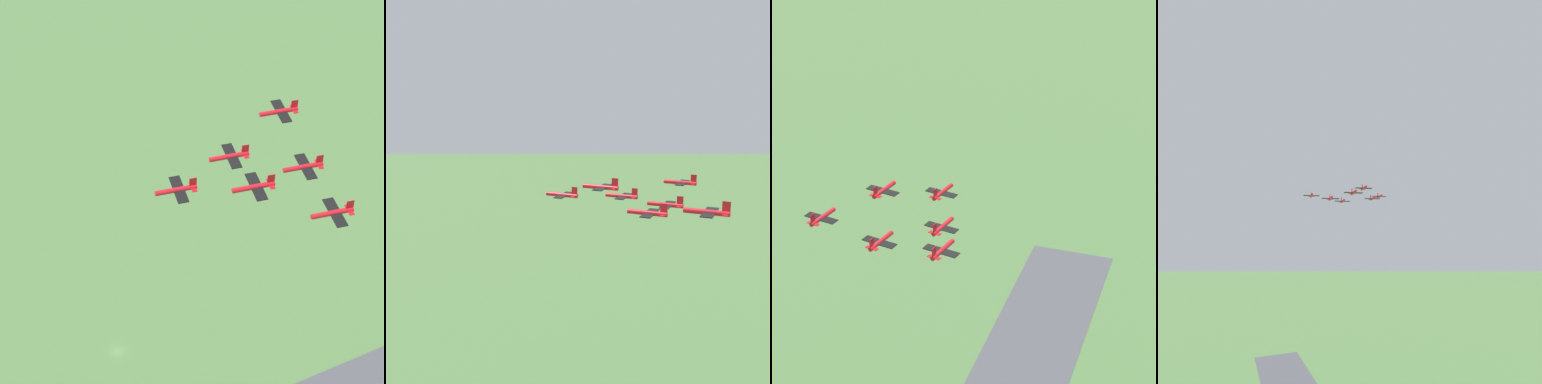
{
  "view_description": "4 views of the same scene",
  "coord_description": "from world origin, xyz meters",
  "views": [
    {
      "loc": [
        -172.83,
        -38.21,
        233.72
      ],
      "look_at": [
        -46.19,
        -27.56,
        114.67
      ],
      "focal_mm": 85.0,
      "sensor_mm": 36.0,
      "label": 1
    },
    {
      "loc": [
        -138.1,
        -113.64,
        144.5
      ],
      "look_at": [
        -45.14,
        -28.02,
        116.82
      ],
      "focal_mm": 50.0,
      "sensor_mm": 36.0,
      "label": 2
    },
    {
      "loc": [
        97.29,
        -143.47,
        213.11
      ],
      "look_at": [
        -44.73,
        -20.2,
        115.37
      ],
      "focal_mm": 85.0,
      "sensor_mm": 36.0,
      "label": 3
    },
    {
      "loc": [
        -63.23,
        92.99,
        96.18
      ],
      "look_at": [
        -45.35,
        -27.31,
        116.64
      ],
      "focal_mm": 28.0,
      "sensor_mm": 36.0,
      "label": 4
    }
  ],
  "objects": [
    {
      "name": "jet_3",
      "position": [
        -52.63,
        -54.15,
        117.63
      ],
      "size": [
        7.9,
        8.13,
        2.74
      ],
      "rotation": [
        0.0,
        0.0,
        0.35
      ],
      "color": "red"
    },
    {
      "name": "jet_2",
      "position": [
        -35.67,
        -34.42,
        115.22
      ],
      "size": [
        7.9,
        8.13,
        2.74
      ],
      "rotation": [
        0.0,
        0.0,
        0.35
      ],
      "color": "red"
    },
    {
      "name": "jet_1",
      "position": [
        -49.87,
        -39.53,
        120.41
      ],
      "size": [
        7.9,
        8.13,
        2.74
      ],
      "rotation": [
        0.0,
        0.0,
        0.35
      ],
      "color": "red"
    },
    {
      "name": "jet_5",
      "position": [
        -24.23,
        -43.94,
        118.26
      ],
      "size": [
        7.9,
        8.13,
        2.74
      ],
      "rotation": [
        0.0,
        0.0,
        0.35
      ],
      "color": "red"
    },
    {
      "name": "jet_0",
      "position": [
        -47.11,
        -24.9,
        115.96
      ],
      "size": [
        7.9,
        8.13,
        2.74
      ],
      "rotation": [
        0.0,
        0.0,
        0.35
      ],
      "color": "red"
    },
    {
      "name": "jet_4",
      "position": [
        -38.43,
        -49.05,
        115.94
      ],
      "size": [
        7.9,
        8.13,
        2.74
      ],
      "rotation": [
        0.0,
        0.0,
        0.35
      ],
      "color": "red"
    }
  ]
}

